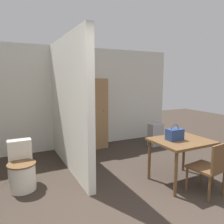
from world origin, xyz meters
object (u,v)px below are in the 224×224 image
Objects in this scene: wooden_chair at (210,166)px; toilet at (22,170)px; space_heater at (156,135)px; dining_table at (181,145)px; wooden_cabinet at (94,114)px; handbag at (175,134)px.

toilet is (-2.48, 1.49, -0.15)m from wooden_chair.
space_heater is at bearing 62.97° from wooden_chair.
dining_table is at bearing -116.37° from space_heater.
wooden_cabinet is at bearing 103.08° from dining_table.
dining_table is 0.56m from wooden_chair.
space_heater is (0.91, 1.83, -0.35)m from dining_table.
wooden_chair is at bearing -77.57° from wooden_cabinet.
wooden_chair is at bearing -80.64° from dining_table.
space_heater is at bearing -21.96° from wooden_cabinet.
wooden_chair reaches higher than dining_table.
wooden_chair is 1.42× the size of space_heater.
space_heater is at bearing 14.60° from toilet.
dining_table is 0.22m from handbag.
toilet is at bearing 158.15° from handbag.
space_heater is (1.01, 1.78, -0.54)m from handbag.
toilet is (-2.40, 0.97, -0.34)m from dining_table.
wooden_cabinet is (-0.56, 2.42, 0.23)m from dining_table.
wooden_cabinet is (-0.65, 2.94, 0.42)m from wooden_chair.
dining_table is 2.61m from toilet.
wooden_chair is 3.04m from wooden_cabinet.
toilet is at bearing -141.64° from wooden_cabinet.
handbag is 0.46× the size of space_heater.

